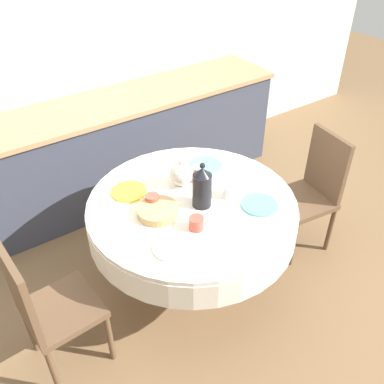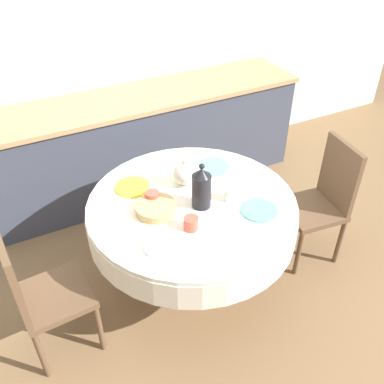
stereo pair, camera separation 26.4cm
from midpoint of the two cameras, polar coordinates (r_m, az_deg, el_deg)
ground_plane at (r=3.22m, az=-2.40°, el=-12.04°), size 12.00×12.00×0.00m
wall_back at (r=3.80m, az=-17.19°, el=18.23°), size 7.00×0.05×2.60m
kitchen_counter at (r=3.85m, az=-13.22°, el=5.21°), size 3.24×0.64×0.91m
dining_table at (r=2.77m, az=-2.73°, el=-3.46°), size 1.34×1.34×0.75m
chair_left at (r=3.29m, az=13.56°, el=0.43°), size 0.45×0.45×0.95m
chair_right at (r=2.59m, az=-21.82°, el=-14.13°), size 0.42×0.42×0.95m
plate_near_left at (r=2.39m, az=-5.75°, el=-7.44°), size 0.23×0.23×0.01m
cup_near_left at (r=2.48m, az=-2.47°, el=-4.30°), size 0.09×0.09×0.08m
plate_near_right at (r=2.67m, az=6.20°, el=-1.79°), size 0.23×0.23×0.01m
cup_near_right at (r=2.71m, az=2.31°, el=-0.03°), size 0.09×0.09×0.08m
plate_far_left at (r=2.82m, az=-11.07°, el=-0.02°), size 0.23×0.23×0.01m
cup_far_left at (r=2.66m, az=-8.15°, el=-1.23°), size 0.09×0.09×0.08m
plate_far_right at (r=3.02m, az=-0.66°, el=3.50°), size 0.23×0.23×0.01m
cup_far_right at (r=2.87m, az=-2.93°, el=2.24°), size 0.09×0.09×0.08m
coffee_carafe at (r=2.59m, az=-1.57°, el=0.54°), size 0.12×0.12×0.31m
teapot at (r=2.79m, az=-4.14°, el=2.32°), size 0.22×0.16×0.20m
bread_basket at (r=2.60m, az=-7.48°, el=-2.64°), size 0.25×0.25×0.05m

